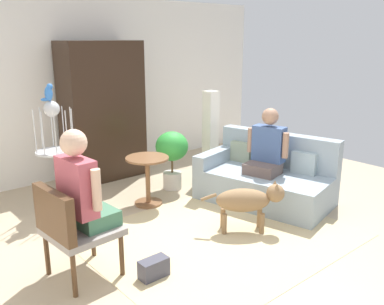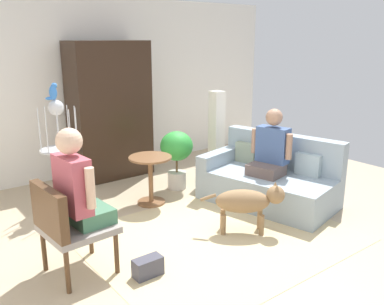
{
  "view_description": "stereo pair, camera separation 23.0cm",
  "coord_description": "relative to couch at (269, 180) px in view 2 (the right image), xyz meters",
  "views": [
    {
      "loc": [
        -2.95,
        -3.07,
        2.1
      ],
      "look_at": [
        -0.08,
        0.29,
        0.88
      ],
      "focal_mm": 39.16,
      "sensor_mm": 36.0,
      "label": 1
    },
    {
      "loc": [
        -2.77,
        -3.22,
        2.1
      ],
      "look_at": [
        -0.08,
        0.29,
        0.88
      ],
      "focal_mm": 39.16,
      "sensor_mm": 36.0,
      "label": 2
    }
  ],
  "objects": [
    {
      "name": "round_end_table",
      "position": [
        -1.27,
        0.87,
        0.1
      ],
      "size": [
        0.55,
        0.55,
        0.63
      ],
      "color": "brown",
      "rests_on": "ground"
    },
    {
      "name": "handbag",
      "position": [
        -2.22,
        -0.58,
        -0.21
      ],
      "size": [
        0.27,
        0.14,
        0.18
      ],
      "primitive_type": "cube",
      "color": "#3F3F4C",
      "rests_on": "ground"
    },
    {
      "name": "area_rug",
      "position": [
        -1.21,
        -0.39,
        -0.29
      ],
      "size": [
        2.71,
        2.22,
        0.01
      ],
      "primitive_type": "cube",
      "color": "#C6B284",
      "rests_on": "ground"
    },
    {
      "name": "armchair",
      "position": [
        -2.78,
        -0.15,
        0.23
      ],
      "size": [
        0.61,
        0.62,
        0.88
      ],
      "color": "#4C331E",
      "rests_on": "ground"
    },
    {
      "name": "parrot",
      "position": [
        -2.25,
        1.41,
        1.18
      ],
      "size": [
        0.17,
        0.1,
        0.2
      ],
      "color": "blue",
      "rests_on": "bird_cage_stand"
    },
    {
      "name": "bird_cage_stand",
      "position": [
        -2.23,
        1.41,
        0.49
      ],
      "size": [
        0.47,
        0.47,
        1.38
      ],
      "color": "silver",
      "rests_on": "ground"
    },
    {
      "name": "back_wall",
      "position": [
        -1.18,
        2.64,
        1.05
      ],
      "size": [
        6.91,
        0.12,
        2.69
      ],
      "primitive_type": "cube",
      "color": "silver",
      "rests_on": "ground"
    },
    {
      "name": "person_on_armchair",
      "position": [
        -2.65,
        -0.14,
        0.54
      ],
      "size": [
        0.44,
        0.58,
        0.9
      ],
      "color": "#3F7153"
    },
    {
      "name": "column_lamp",
      "position": [
        0.05,
        1.13,
        0.37
      ],
      "size": [
        0.2,
        0.2,
        1.34
      ],
      "color": "#4C4742",
      "rests_on": "ground"
    },
    {
      "name": "potted_plant",
      "position": [
        -0.67,
        1.14,
        0.25
      ],
      "size": [
        0.46,
        0.46,
        0.83
      ],
      "color": "beige",
      "rests_on": "ground"
    },
    {
      "name": "armoire_cabinet",
      "position": [
        -1.13,
        2.23,
        0.73
      ],
      "size": [
        1.18,
        0.56,
        2.05
      ],
      "primitive_type": "cube",
      "color": "black",
      "rests_on": "ground"
    },
    {
      "name": "person_on_couch",
      "position": [
        -0.04,
        -0.04,
        0.44
      ],
      "size": [
        0.5,
        0.56,
        0.83
      ],
      "color": "brown"
    },
    {
      "name": "couch",
      "position": [
        0.0,
        0.0,
        0.0
      ],
      "size": [
        1.29,
        1.83,
        0.86
      ],
      "color": "#8EA0AD",
      "rests_on": "ground"
    },
    {
      "name": "dog",
      "position": [
        -0.87,
        -0.48,
        0.07
      ],
      "size": [
        0.75,
        0.63,
        0.57
      ],
      "color": "olive",
      "rests_on": "ground"
    },
    {
      "name": "ground_plane",
      "position": [
        -1.18,
        -0.28,
        -0.3
      ],
      "size": [
        7.58,
        7.58,
        0.0
      ],
      "primitive_type": "plane",
      "color": "tan"
    }
  ]
}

